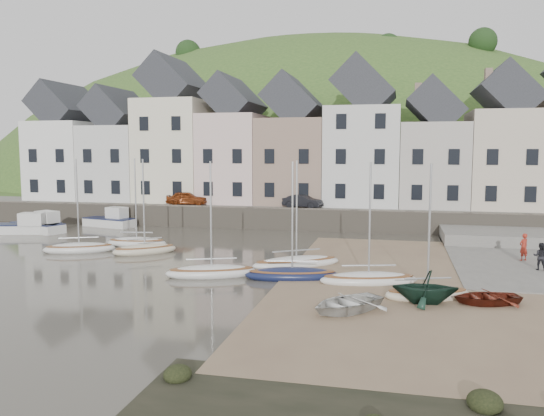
% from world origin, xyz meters
% --- Properties ---
extents(ground, '(160.00, 160.00, 0.00)m').
position_xyz_m(ground, '(0.00, 0.00, 0.00)').
color(ground, '#474238').
rests_on(ground, ground).
extents(quay_land, '(90.00, 30.00, 1.50)m').
position_xyz_m(quay_land, '(0.00, 32.00, 0.75)').
color(quay_land, '#345722').
rests_on(quay_land, ground).
extents(quay_street, '(70.00, 7.00, 0.10)m').
position_xyz_m(quay_street, '(0.00, 20.50, 1.55)').
color(quay_street, slate).
rests_on(quay_street, quay_land).
extents(seawall, '(70.00, 1.20, 1.80)m').
position_xyz_m(seawall, '(0.00, 17.00, 0.90)').
color(seawall, slate).
rests_on(seawall, ground).
extents(beach, '(18.00, 26.00, 0.06)m').
position_xyz_m(beach, '(11.00, 0.00, 0.03)').
color(beach, '#79604A').
rests_on(beach, ground).
extents(slipway, '(8.00, 18.00, 0.12)m').
position_xyz_m(slipway, '(15.00, 8.00, 0.06)').
color(slipway, slate).
rests_on(slipway, ground).
extents(hillside, '(134.40, 84.00, 84.00)m').
position_xyz_m(hillside, '(-5.00, 60.00, -17.99)').
color(hillside, '#345722').
rests_on(hillside, ground).
extents(townhouse_terrace, '(61.05, 8.00, 13.93)m').
position_xyz_m(townhouse_terrace, '(1.76, 24.00, 7.32)').
color(townhouse_terrace, white).
rests_on(townhouse_terrace, quay_land).
extents(sailboat_0, '(4.76, 3.29, 6.32)m').
position_xyz_m(sailboat_0, '(-12.56, 4.01, 0.26)').
color(sailboat_0, silver).
rests_on(sailboat_0, ground).
extents(sailboat_1, '(4.37, 2.06, 6.32)m').
position_xyz_m(sailboat_1, '(-9.94, 6.99, 0.26)').
color(sailboat_1, silver).
rests_on(sailboat_1, ground).
extents(sailboat_2, '(4.15, 3.77, 6.32)m').
position_xyz_m(sailboat_2, '(-8.14, 4.54, 0.27)').
color(sailboat_2, beige).
rests_on(sailboat_2, ground).
extents(sailboat_3, '(5.09, 3.15, 6.32)m').
position_xyz_m(sailboat_3, '(-1.75, -0.69, 0.26)').
color(sailboat_3, silver).
rests_on(sailboat_3, ground).
extents(sailboat_4, '(5.32, 4.18, 6.32)m').
position_xyz_m(sailboat_4, '(2.20, 2.69, 0.26)').
color(sailboat_4, silver).
rests_on(sailboat_4, ground).
extents(sailboat_5, '(5.14, 2.50, 6.32)m').
position_xyz_m(sailboat_5, '(2.53, -0.33, 0.26)').
color(sailboat_5, '#141B3F').
rests_on(sailboat_5, ground).
extents(sailboat_6, '(5.17, 2.76, 6.32)m').
position_xyz_m(sailboat_6, '(6.47, -0.51, 0.26)').
color(sailboat_6, silver).
rests_on(sailboat_6, ground).
extents(sailboat_7, '(4.21, 2.68, 6.32)m').
position_xyz_m(sailboat_7, '(9.20, -2.74, 0.27)').
color(sailboat_7, beige).
rests_on(sailboat_7, ground).
extents(motorboat_0, '(5.31, 3.32, 1.70)m').
position_xyz_m(motorboat_0, '(-20.65, 11.22, 0.58)').
color(motorboat_0, silver).
rests_on(motorboat_0, ground).
extents(motorboat_1, '(5.58, 2.98, 1.70)m').
position_xyz_m(motorboat_1, '(-21.12, 10.26, 0.58)').
color(motorboat_1, silver).
rests_on(motorboat_1, ground).
extents(motorboat_2, '(4.92, 2.80, 1.70)m').
position_xyz_m(motorboat_2, '(-16.59, 15.35, 0.58)').
color(motorboat_2, silver).
rests_on(motorboat_2, ground).
extents(rowboat_white, '(4.13, 4.22, 0.71)m').
position_xyz_m(rowboat_white, '(5.82, -5.66, 0.42)').
color(rowboat_white, silver).
rests_on(rowboat_white, beach).
extents(rowboat_green, '(2.93, 2.58, 1.47)m').
position_xyz_m(rowboat_green, '(9.05, -3.67, 0.79)').
color(rowboat_green, '#142D22').
rests_on(rowboat_green, beach).
extents(rowboat_red, '(3.36, 2.81, 0.60)m').
position_xyz_m(rowboat_red, '(11.62, -3.18, 0.36)').
color(rowboat_red, maroon).
rests_on(rowboat_red, beach).
extents(person_red, '(0.71, 0.67, 1.63)m').
position_xyz_m(person_red, '(15.16, 6.89, 0.94)').
color(person_red, maroon).
rests_on(person_red, slipway).
extents(person_dark, '(0.90, 0.80, 1.52)m').
position_xyz_m(person_dark, '(15.49, 4.31, 0.88)').
color(person_dark, black).
rests_on(person_dark, slipway).
extents(car_left, '(3.97, 2.26, 1.27)m').
position_xyz_m(car_left, '(-11.18, 19.50, 2.24)').
color(car_left, maroon).
rests_on(car_left, quay_street).
extents(car_right, '(3.73, 2.04, 1.16)m').
position_xyz_m(car_right, '(-0.34, 19.50, 2.18)').
color(car_right, black).
rests_on(car_right, quay_street).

